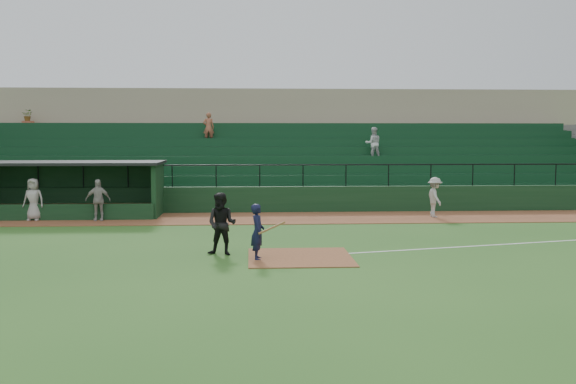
{
  "coord_description": "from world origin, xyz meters",
  "views": [
    {
      "loc": [
        -1.43,
        -19.5,
        3.55
      ],
      "look_at": [
        0.0,
        5.0,
        1.4
      ],
      "focal_mm": 40.31,
      "sensor_mm": 36.0,
      "label": 1
    }
  ],
  "objects": [
    {
      "name": "dugout_player_a",
      "position": [
        -7.74,
        7.5,
        0.89
      ],
      "size": [
        1.04,
        0.51,
        1.72
      ],
      "primitive_type": "imported",
      "rotation": [
        0.0,
        0.0,
        0.09
      ],
      "color": "#ABA5A0",
      "rests_on": "warning_track"
    },
    {
      "name": "foul_line",
      "position": [
        8.0,
        1.2,
        0.01
      ],
      "size": [
        17.49,
        4.44,
        0.01
      ],
      "primitive_type": "cube",
      "rotation": [
        0.0,
        0.0,
        0.24
      ],
      "color": "white",
      "rests_on": "ground"
    },
    {
      "name": "runner",
      "position": [
        6.52,
        7.82,
        0.89
      ],
      "size": [
        0.72,
        1.16,
        1.73
      ],
      "primitive_type": "imported",
      "rotation": [
        0.0,
        0.0,
        1.64
      ],
      "color": "#A7A29C",
      "rests_on": "warning_track"
    },
    {
      "name": "dugout_player_b",
      "position": [
        -10.44,
        7.75,
        0.91
      ],
      "size": [
        0.91,
        0.64,
        1.76
      ],
      "primitive_type": "imported",
      "rotation": [
        0.0,
        0.0,
        -0.1
      ],
      "color": "#A6A09B",
      "rests_on": "warning_track"
    },
    {
      "name": "batter_at_plate",
      "position": [
        -1.23,
        -1.23,
        0.81
      ],
      "size": [
        0.99,
        0.66,
        1.61
      ],
      "color": "black",
      "rests_on": "ground"
    },
    {
      "name": "dugout",
      "position": [
        -9.75,
        9.56,
        1.33
      ],
      "size": [
        8.9,
        3.2,
        2.42
      ],
      "color": "#103218",
      "rests_on": "ground"
    },
    {
      "name": "home_plate_dirt",
      "position": [
        0.0,
        -1.0,
        0.01
      ],
      "size": [
        3.0,
        3.0,
        0.03
      ],
      "primitive_type": "cube",
      "color": "brown",
      "rests_on": "ground"
    },
    {
      "name": "ground",
      "position": [
        0.0,
        0.0,
        0.0
      ],
      "size": [
        90.0,
        90.0,
        0.0
      ],
      "primitive_type": "plane",
      "color": "#29561B",
      "rests_on": "ground"
    },
    {
      "name": "umpire",
      "position": [
        -2.29,
        -0.42,
        0.93
      ],
      "size": [
        1.06,
        0.93,
        1.86
      ],
      "primitive_type": "imported",
      "rotation": [
        0.0,
        0.0,
        -0.28
      ],
      "color": "black",
      "rests_on": "ground"
    },
    {
      "name": "stadium_structure",
      "position": [
        -0.0,
        16.46,
        2.3
      ],
      "size": [
        38.0,
        13.08,
        6.4
      ],
      "color": "#103218",
      "rests_on": "ground"
    },
    {
      "name": "warning_track",
      "position": [
        0.0,
        8.0,
        0.01
      ],
      "size": [
        40.0,
        4.0,
        0.03
      ],
      "primitive_type": "cube",
      "color": "brown",
      "rests_on": "ground"
    }
  ]
}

